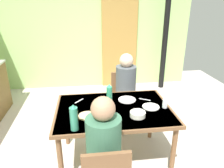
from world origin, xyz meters
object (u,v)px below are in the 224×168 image
Objects in this scene: dining_table at (114,114)px; water_bottle_green_near at (74,118)px; person_far_diner at (126,83)px; serving_bowl_center at (138,114)px; water_bottle_green_far at (109,96)px; chair_far_diner at (124,96)px; person_near_diner at (104,143)px.

dining_table is 0.62m from water_bottle_green_near.
person_far_diner is at bearing 56.27° from water_bottle_green_near.
serving_bowl_center is (0.24, -0.22, 0.10)m from dining_table.
water_bottle_green_far reaches higher than dining_table.
person_far_diner is at bearing 90.00° from chair_far_diner.
person_near_diner is 0.75m from water_bottle_green_far.
dining_table is at bearing 137.41° from serving_bowl_center.
water_bottle_green_near is (-0.26, 0.31, 0.08)m from person_near_diner.
chair_far_diner is at bearing 71.31° from dining_table.
chair_far_diner is 0.93m from water_bottle_green_far.
person_far_diner is at bearing 71.52° from person_near_diner.
water_bottle_green_far is at bearing 138.42° from dining_table.
person_far_diner is 0.91m from serving_bowl_center.
water_bottle_green_far is (0.14, 0.73, 0.09)m from person_near_diner.
person_near_diner is 0.63m from serving_bowl_center.
person_near_diner is 1.00× the size of person_far_diner.
person_near_diner is at bearing -100.57° from water_bottle_green_far.
serving_bowl_center is at bearing 87.15° from person_far_diner.
person_far_diner is 2.81× the size of water_bottle_green_near.
water_bottle_green_far is 0.40m from serving_bowl_center.
water_bottle_green_far is at bearing 63.42° from person_far_diner.
person_near_diner is at bearing -104.77° from dining_table.
chair_far_diner is 2.96× the size of water_bottle_green_far.
chair_far_diner is at bearing 87.52° from serving_bowl_center.
dining_table is 0.76m from person_far_diner.
water_bottle_green_near is (-0.72, -1.08, 0.08)m from person_far_diner.
water_bottle_green_far is at bearing 47.24° from water_bottle_green_near.
person_far_diner reaches higher than water_bottle_green_far.
water_bottle_green_near is at bearing -166.01° from serving_bowl_center.
water_bottle_green_near is 1.61× the size of serving_bowl_center.
person_near_diner reaches higher than chair_far_diner.
water_bottle_green_far is at bearing 79.43° from person_near_diner.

